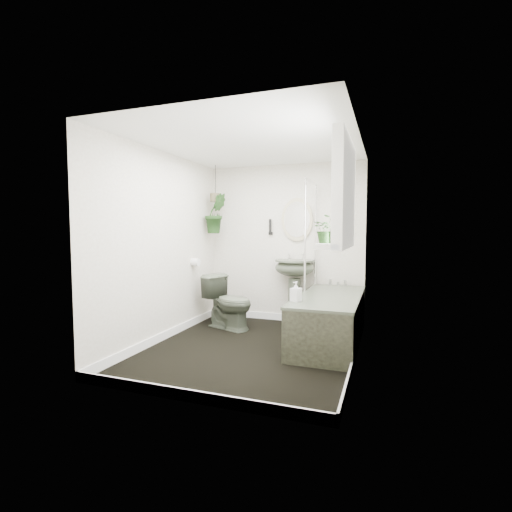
% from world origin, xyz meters
% --- Properties ---
extents(floor, '(2.30, 2.80, 0.02)m').
position_xyz_m(floor, '(0.00, 0.00, -0.01)').
color(floor, black).
rests_on(floor, ground).
extents(ceiling, '(2.30, 2.80, 0.02)m').
position_xyz_m(ceiling, '(0.00, 0.00, 2.31)').
color(ceiling, white).
rests_on(ceiling, ground).
extents(wall_back, '(2.30, 0.02, 2.30)m').
position_xyz_m(wall_back, '(0.00, 1.41, 1.15)').
color(wall_back, silver).
rests_on(wall_back, ground).
extents(wall_front, '(2.30, 0.02, 2.30)m').
position_xyz_m(wall_front, '(0.00, -1.41, 1.15)').
color(wall_front, silver).
rests_on(wall_front, ground).
extents(wall_left, '(0.02, 2.80, 2.30)m').
position_xyz_m(wall_left, '(-1.16, 0.00, 1.15)').
color(wall_left, silver).
rests_on(wall_left, ground).
extents(wall_right, '(0.02, 2.80, 2.30)m').
position_xyz_m(wall_right, '(1.16, 0.00, 1.15)').
color(wall_right, silver).
rests_on(wall_right, ground).
extents(skirting, '(2.30, 2.80, 0.10)m').
position_xyz_m(skirting, '(0.00, 0.00, 0.05)').
color(skirting, white).
rests_on(skirting, floor).
extents(bathtub, '(0.72, 1.72, 0.58)m').
position_xyz_m(bathtub, '(0.80, 0.50, 0.29)').
color(bathtub, '#434A3B').
rests_on(bathtub, floor).
extents(bath_screen, '(0.04, 0.72, 1.40)m').
position_xyz_m(bath_screen, '(0.47, 0.99, 1.28)').
color(bath_screen, silver).
rests_on(bath_screen, bathtub).
extents(shower_box, '(0.20, 0.10, 0.35)m').
position_xyz_m(shower_box, '(0.80, 1.34, 1.55)').
color(shower_box, white).
rests_on(shower_box, wall_back).
extents(oval_mirror, '(0.46, 0.03, 0.62)m').
position_xyz_m(oval_mirror, '(0.19, 1.37, 1.50)').
color(oval_mirror, tan).
rests_on(oval_mirror, wall_back).
extents(wall_sconce, '(0.04, 0.04, 0.22)m').
position_xyz_m(wall_sconce, '(-0.21, 1.36, 1.40)').
color(wall_sconce, black).
rests_on(wall_sconce, wall_back).
extents(toilet_roll_holder, '(0.11, 0.11, 0.11)m').
position_xyz_m(toilet_roll_holder, '(-1.10, 0.70, 0.90)').
color(toilet_roll_holder, white).
rests_on(toilet_roll_holder, wall_left).
extents(window_recess, '(0.08, 1.00, 0.90)m').
position_xyz_m(window_recess, '(1.09, -0.70, 1.65)').
color(window_recess, white).
rests_on(window_recess, wall_right).
extents(window_sill, '(0.18, 1.00, 0.04)m').
position_xyz_m(window_sill, '(1.02, -0.70, 1.23)').
color(window_sill, white).
rests_on(window_sill, wall_right).
extents(window_blinds, '(0.01, 0.86, 0.76)m').
position_xyz_m(window_blinds, '(1.04, -0.70, 1.65)').
color(window_blinds, white).
rests_on(window_blinds, wall_right).
extents(toilet, '(0.81, 0.62, 0.73)m').
position_xyz_m(toilet, '(-0.60, 0.73, 0.37)').
color(toilet, '#434A3B').
rests_on(toilet, floor).
extents(pedestal_sink, '(0.58, 0.50, 0.94)m').
position_xyz_m(pedestal_sink, '(0.19, 1.24, 0.47)').
color(pedestal_sink, '#434A3B').
rests_on(pedestal_sink, floor).
extents(sill_plant, '(0.22, 0.20, 0.22)m').
position_xyz_m(sill_plant, '(0.98, -0.98, 1.36)').
color(sill_plant, black).
rests_on(sill_plant, window_sill).
extents(hanging_plant, '(0.41, 0.41, 0.59)m').
position_xyz_m(hanging_plant, '(-0.97, 1.10, 1.59)').
color(hanging_plant, black).
rests_on(hanging_plant, ceiling).
extents(soap_bottle, '(0.13, 0.13, 0.21)m').
position_xyz_m(soap_bottle, '(0.51, 0.01, 0.69)').
color(soap_bottle, '#362C2D').
rests_on(soap_bottle, bathtub).
extents(hanging_pot, '(0.16, 0.16, 0.12)m').
position_xyz_m(hanging_pot, '(-0.97, 1.10, 1.83)').
color(hanging_pot, brown).
rests_on(hanging_pot, ceiling).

